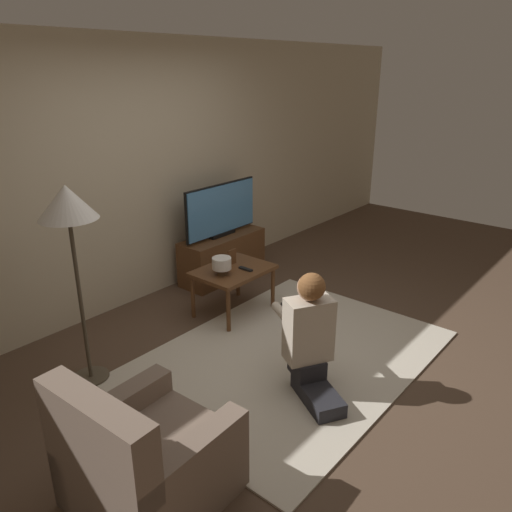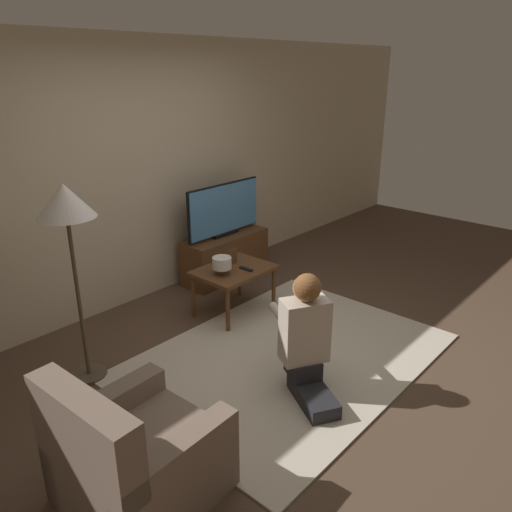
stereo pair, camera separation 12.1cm
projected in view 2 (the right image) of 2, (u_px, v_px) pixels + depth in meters
ground_plane at (287, 357)px, 4.22m from camera, size 10.00×10.00×0.00m
wall_back at (138, 174)px, 4.95m from camera, size 10.00×0.06×2.60m
rug at (287, 356)px, 4.22m from camera, size 2.60×1.91×0.02m
tv_stand at (225, 256)px, 5.74m from camera, size 1.06×0.39×0.51m
tv at (224, 210)px, 5.55m from camera, size 1.05×0.08×0.59m
coffee_table at (234, 274)px, 4.85m from camera, size 0.74×0.55×0.47m
floor_lamp at (67, 214)px, 3.48m from camera, size 0.41×0.41×1.56m
armchair at (136, 459)px, 2.76m from camera, size 0.81×0.79×0.84m
person_kneeling at (306, 335)px, 3.62m from camera, size 0.64×0.85×0.94m
picture_frame at (233, 257)px, 4.92m from camera, size 0.11×0.01×0.15m
table_lamp at (222, 264)px, 4.66m from camera, size 0.18×0.18×0.17m
remote at (246, 269)px, 4.80m from camera, size 0.04×0.15×0.02m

